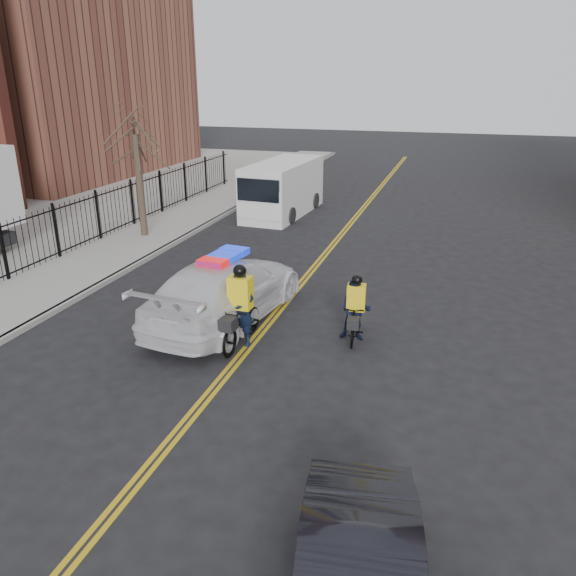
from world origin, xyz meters
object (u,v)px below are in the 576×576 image
(police_cruiser, at_px, (225,289))
(cargo_van, at_px, (282,189))
(cyclist_near, at_px, (241,317))
(cyclist_far, at_px, (355,315))

(police_cruiser, height_order, cargo_van, cargo_van)
(cyclist_near, height_order, cyclist_far, cyclist_near)
(cyclist_near, bearing_deg, cyclist_far, 24.83)
(police_cruiser, relative_size, cargo_van, 1.02)
(cargo_van, bearing_deg, cyclist_far, -60.93)
(cargo_van, height_order, cyclist_far, cargo_van)
(police_cruiser, relative_size, cyclist_near, 2.84)
(cyclist_near, bearing_deg, cargo_van, 105.68)
(police_cruiser, height_order, cyclist_far, police_cruiser)
(cyclist_near, bearing_deg, police_cruiser, 128.14)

